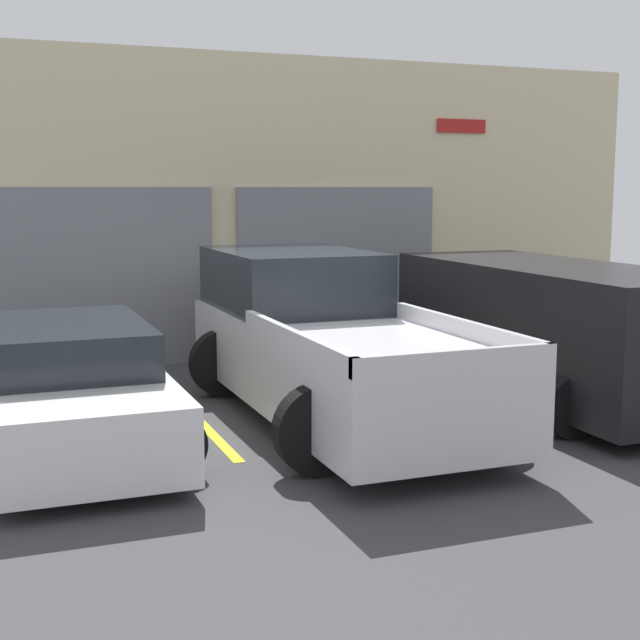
# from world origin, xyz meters

# --- Properties ---
(ground_plane) EXTENTS (28.00, 28.00, 0.00)m
(ground_plane) POSITION_xyz_m (0.00, 0.00, 0.00)
(ground_plane) COLOR #3D3D3F
(shophouse_building) EXTENTS (14.08, 0.68, 4.65)m
(shophouse_building) POSITION_xyz_m (-0.01, 3.29, 2.29)
(shophouse_building) COLOR beige
(shophouse_building) RESTS_ON ground
(pickup_truck) EXTENTS (2.58, 5.48, 1.85)m
(pickup_truck) POSITION_xyz_m (0.00, -0.71, 0.86)
(pickup_truck) COLOR silver
(pickup_truck) RESTS_ON ground
(sedan_white) EXTENTS (2.13, 4.21, 1.29)m
(sedan_white) POSITION_xyz_m (-2.89, -1.04, 0.61)
(sedan_white) COLOR white
(sedan_white) RESTS_ON ground
(sedan_side) EXTENTS (2.31, 4.85, 1.70)m
(sedan_side) POSITION_xyz_m (2.89, -1.06, 0.92)
(sedan_side) COLOR black
(sedan_side) RESTS_ON ground
(parking_stripe_left) EXTENTS (0.12, 2.20, 0.01)m
(parking_stripe_left) POSITION_xyz_m (-1.45, -1.07, 0.00)
(parking_stripe_left) COLOR gold
(parking_stripe_left) RESTS_ON ground
(parking_stripe_centre) EXTENTS (0.12, 2.20, 0.01)m
(parking_stripe_centre) POSITION_xyz_m (1.45, -1.07, 0.00)
(parking_stripe_centre) COLOR gold
(parking_stripe_centre) RESTS_ON ground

